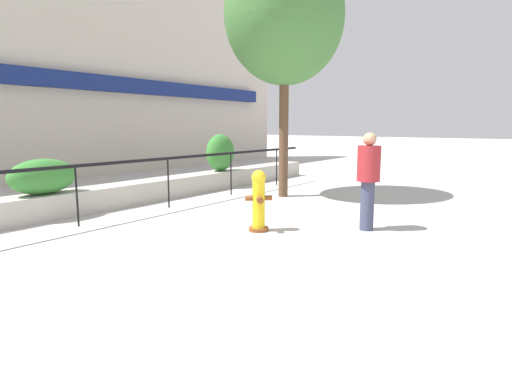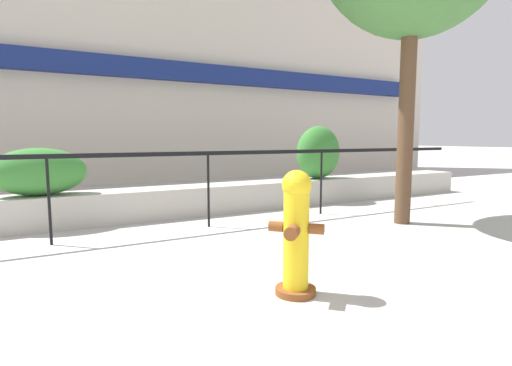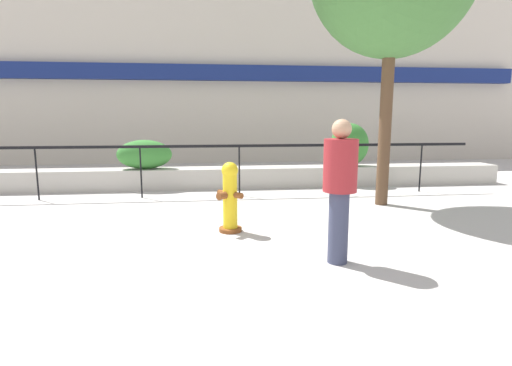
{
  "view_description": "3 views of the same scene",
  "coord_description": "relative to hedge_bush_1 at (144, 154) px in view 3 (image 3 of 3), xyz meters",
  "views": [
    {
      "loc": [
        -3.7,
        -2.09,
        1.85
      ],
      "look_at": [
        2.19,
        2.44,
        0.78
      ],
      "focal_mm": 28.0,
      "sensor_mm": 36.0,
      "label": 1
    },
    {
      "loc": [
        -0.13,
        -0.67,
        1.35
      ],
      "look_at": [
        2.14,
        3.42,
        0.82
      ],
      "focal_mm": 28.0,
      "sensor_mm": 36.0,
      "label": 2
    },
    {
      "loc": [
        1.48,
        -3.91,
        1.75
      ],
      "look_at": [
        2.4,
        3.87,
        0.45
      ],
      "focal_mm": 28.0,
      "sensor_mm": 36.0,
      "label": 3
    }
  ],
  "objects": [
    {
      "name": "hedge_bush_2",
      "position": [
        5.15,
        0.0,
        0.2
      ],
      "size": [
        1.0,
        0.68,
        1.09
      ],
      "primitive_type": "ellipsoid",
      "color": "#387F33",
      "rests_on": "planter_wall_low"
    },
    {
      "name": "building_facade",
      "position": [
        0.08,
        5.98,
        3.13
      ],
      "size": [
        30.0,
        1.36,
        8.0
      ],
      "color": "beige",
      "rests_on": "ground"
    },
    {
      "name": "hedge_bush_1",
      "position": [
        0.0,
        0.0,
        0.0
      ],
      "size": [
        1.32,
        0.7,
        0.7
      ],
      "primitive_type": "ellipsoid",
      "color": "#387F33",
      "rests_on": "planter_wall_low"
    },
    {
      "name": "ground_plane",
      "position": [
        0.08,
        -6.0,
        -0.85
      ],
      "size": [
        120.0,
        120.0,
        0.0
      ],
      "primitive_type": "plane",
      "color": "#BCB7B2"
    },
    {
      "name": "fence_railing_segment",
      "position": [
        0.08,
        -1.1,
        0.17
      ],
      "size": [
        15.0,
        0.05,
        1.15
      ],
      "color": "black",
      "rests_on": "ground"
    },
    {
      "name": "fire_hydrant",
      "position": [
        1.87,
        -3.93,
        -0.3
      ],
      "size": [
        0.5,
        0.5,
        1.08
      ],
      "color": "brown",
      "rests_on": "ground"
    },
    {
      "name": "pedestrian",
      "position": [
        3.09,
        -5.42,
        0.14
      ],
      "size": [
        0.54,
        0.54,
        1.73
      ],
      "color": "#383D56",
      "rests_on": "ground"
    },
    {
      "name": "planter_wall_low",
      "position": [
        0.08,
        0.0,
        -0.6
      ],
      "size": [
        18.0,
        0.7,
        0.5
      ],
      "primitive_type": "cube",
      "color": "#B7B2A8",
      "rests_on": "ground"
    }
  ]
}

